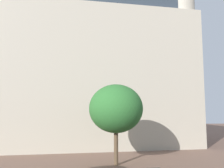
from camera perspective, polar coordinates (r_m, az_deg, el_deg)
landmark_building at (r=31.84m, az=-6.28°, el=4.03°), size 26.24×14.62×35.26m
tree_curb_far at (r=18.74m, az=0.96°, el=-5.95°), size 4.24×4.24×6.24m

